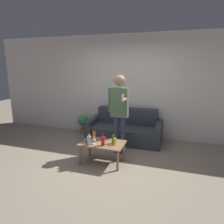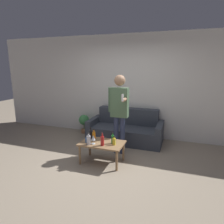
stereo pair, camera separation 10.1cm
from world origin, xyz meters
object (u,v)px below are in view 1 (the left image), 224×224
coffee_table (103,145)px  couch (125,130)px  person_standing_front (119,107)px  bottle_orange (115,141)px

coffee_table → couch: bearing=84.8°
couch → person_standing_front: size_ratio=1.08×
couch → person_standing_front: 1.11m
bottle_orange → couch: bearing=95.9°
coffee_table → person_standing_front: 0.88m
couch → coffee_table: (-0.12, -1.33, 0.08)m
couch → coffee_table: 1.34m
coffee_table → bottle_orange: 0.29m
couch → coffee_table: size_ratio=2.17×
couch → bottle_orange: (0.14, -1.36, 0.21)m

